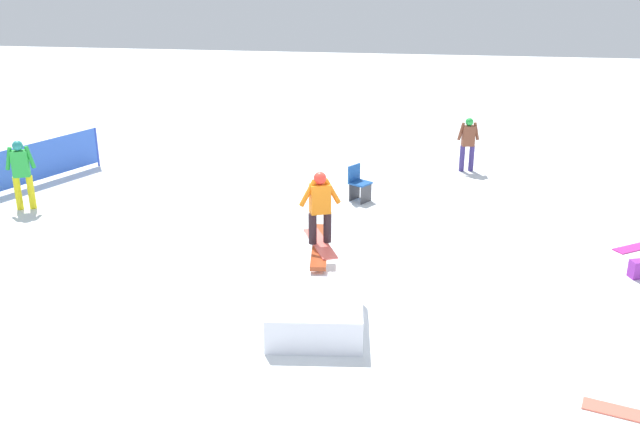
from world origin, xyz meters
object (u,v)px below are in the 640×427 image
object	(u,v)px
main_rider_on_rail	(320,209)
loose_snowboard_coral	(632,415)
bystander_green	(21,171)
rail_feature	(320,250)
loose_snowboard_magenta	(640,246)
bystander_brown	(468,141)
folding_chair	(359,184)
backpack_on_snow	(638,269)

from	to	relation	value
main_rider_on_rail	loose_snowboard_coral	xyz separation A→B (m)	(-3.52, -4.69, -1.39)
bystander_green	loose_snowboard_coral	xyz separation A→B (m)	(-6.31, -12.11, -0.92)
bystander_green	main_rider_on_rail	bearing A→B (deg)	-42.91
rail_feature	loose_snowboard_magenta	distance (m)	6.82
rail_feature	bystander_brown	distance (m)	7.94
folding_chair	rail_feature	bearing A→B (deg)	-150.95
loose_snowboard_magenta	folding_chair	distance (m)	6.39
bystander_brown	loose_snowboard_magenta	xyz separation A→B (m)	(-4.91, -3.31, -0.83)
bystander_brown	loose_snowboard_magenta	distance (m)	5.98
main_rider_on_rail	loose_snowboard_coral	distance (m)	6.02
main_rider_on_rail	bystander_green	world-z (taller)	main_rider_on_rail
bystander_green	backpack_on_snow	size ratio (longest dim) A/B	4.88
folding_chair	bystander_green	bearing A→B (deg)	135.35
bystander_brown	loose_snowboard_coral	size ratio (longest dim) A/B	1.19
main_rider_on_rail	bystander_brown	size ratio (longest dim) A/B	0.97
bystander_brown	loose_snowboard_coral	bearing A→B (deg)	-91.88
loose_snowboard_coral	backpack_on_snow	size ratio (longest dim) A/B	3.69
main_rider_on_rail	bystander_green	size ratio (longest dim) A/B	0.87
loose_snowboard_magenta	main_rider_on_rail	bearing A→B (deg)	167.30
loose_snowboard_coral	folding_chair	bearing A→B (deg)	135.62
bystander_green	backpack_on_snow	bearing A→B (deg)	-30.38
bystander_green	rail_feature	bearing A→B (deg)	-42.91
loose_snowboard_coral	folding_chair	size ratio (longest dim) A/B	1.42
main_rider_on_rail	backpack_on_snow	xyz separation A→B (m)	(0.90, -5.90, -1.23)
rail_feature	backpack_on_snow	world-z (taller)	rail_feature
rail_feature	main_rider_on_rail	xyz separation A→B (m)	(0.00, 0.00, 0.81)
bystander_brown	folding_chair	size ratio (longest dim) A/B	1.69
bystander_green	loose_snowboard_magenta	world-z (taller)	bystander_green
bystander_brown	folding_chair	bearing A→B (deg)	-144.13
main_rider_on_rail	bystander_green	xyz separation A→B (m)	(2.78, 7.42, -0.46)
rail_feature	main_rider_on_rail	world-z (taller)	main_rider_on_rail
rail_feature	backpack_on_snow	bearing A→B (deg)	-87.22
main_rider_on_rail	bystander_green	distance (m)	7.94
loose_snowboard_magenta	bystander_brown	bearing A→B (deg)	90.41
folding_chair	backpack_on_snow	world-z (taller)	folding_chair
bystander_green	loose_snowboard_magenta	xyz separation A→B (m)	(-0.36, -13.77, -0.92)
loose_snowboard_coral	folding_chair	world-z (taller)	folding_chair
bystander_green	loose_snowboard_coral	distance (m)	13.68
bystander_brown	loose_snowboard_magenta	size ratio (longest dim) A/B	1.16
folding_chair	backpack_on_snow	distance (m)	6.63
bystander_brown	backpack_on_snow	world-z (taller)	bystander_brown
loose_snowboard_coral	bystander_brown	bearing A→B (deg)	115.55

